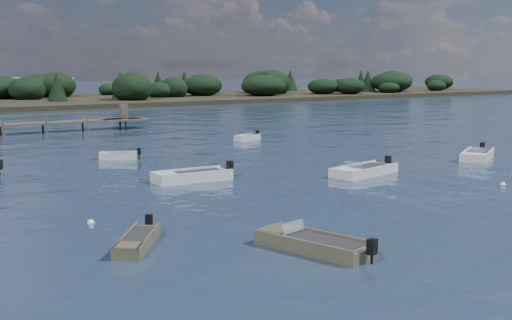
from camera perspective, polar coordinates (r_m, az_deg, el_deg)
ground at (r=83.30m, az=-17.17°, el=3.25°), size 400.00×400.00×0.00m
dinghy_mid_grey at (r=39.27m, az=-5.72°, el=-1.60°), size 5.19×1.94×1.31m
tender_far_grey_b at (r=60.32m, az=-0.78°, el=1.92°), size 3.09×1.90×1.04m
dinghy_extra_a at (r=25.53m, az=-10.49°, el=-7.29°), size 3.08×3.78×0.99m
tender_far_white at (r=49.20m, az=-12.15°, el=0.25°), size 3.07×2.14×1.05m
dinghy_mid_white_a at (r=41.79m, az=9.57°, el=-1.08°), size 5.52×2.97×1.27m
dinghy_near_olive at (r=24.72m, az=5.16°, el=-7.65°), size 2.92×5.08×1.22m
dinghy_mid_white_b at (r=50.97m, az=19.06°, el=0.28°), size 5.11×4.06×1.30m
buoy_b at (r=40.56m, az=21.10°, el=-2.06°), size 0.32×0.32×0.32m
buoy_c at (r=29.74m, az=-14.46°, el=-5.43°), size 0.32×0.32×0.32m
buoy_d at (r=49.95m, az=18.99°, el=-0.07°), size 0.32×0.32×0.32m
far_headland at (r=128.98m, az=-11.18°, el=6.05°), size 190.00×40.00×5.80m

